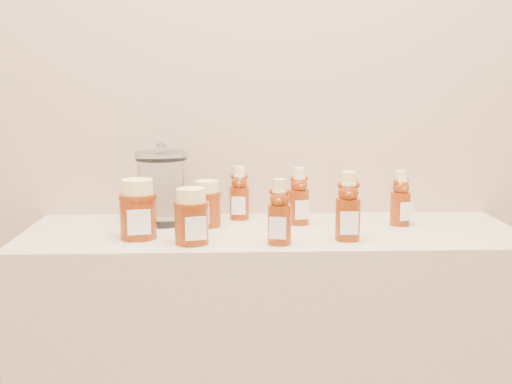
{
  "coord_description": "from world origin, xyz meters",
  "views": [
    {
      "loc": [
        -0.09,
        0.03,
        1.26
      ],
      "look_at": [
        -0.04,
        1.52,
        1.0
      ],
      "focal_mm": 45.0,
      "sensor_mm": 36.0,
      "label": 1
    }
  ],
  "objects_px": {
    "bear_bottle_back_left": "(239,189)",
    "honey_jar_left": "(138,209)",
    "bear_bottle_front_left": "(280,208)",
    "glass_canister": "(162,185)"
  },
  "relations": [
    {
      "from": "bear_bottle_back_left",
      "to": "honey_jar_left",
      "type": "bearing_deg",
      "value": -133.55
    },
    {
      "from": "honey_jar_left",
      "to": "bear_bottle_back_left",
      "type": "bearing_deg",
      "value": 29.7
    },
    {
      "from": "bear_bottle_back_left",
      "to": "bear_bottle_front_left",
      "type": "relative_size",
      "value": 0.96
    },
    {
      "from": "bear_bottle_back_left",
      "to": "honey_jar_left",
      "type": "xyz_separation_m",
      "value": [
        -0.24,
        -0.2,
        -0.01
      ]
    },
    {
      "from": "glass_canister",
      "to": "bear_bottle_back_left",
      "type": "bearing_deg",
      "value": 14.18
    },
    {
      "from": "bear_bottle_back_left",
      "to": "bear_bottle_front_left",
      "type": "bearing_deg",
      "value": -66.04
    },
    {
      "from": "bear_bottle_front_left",
      "to": "glass_canister",
      "type": "distance_m",
      "value": 0.36
    },
    {
      "from": "bear_bottle_front_left",
      "to": "honey_jar_left",
      "type": "distance_m",
      "value": 0.33
    },
    {
      "from": "honey_jar_left",
      "to": "glass_canister",
      "type": "height_order",
      "value": "glass_canister"
    },
    {
      "from": "bear_bottle_back_left",
      "to": "glass_canister",
      "type": "relative_size",
      "value": 0.79
    }
  ]
}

